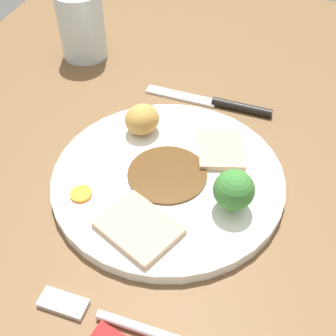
{
  "coord_description": "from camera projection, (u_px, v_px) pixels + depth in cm",
  "views": [
    {
      "loc": [
        -29.35,
        -9.19,
        40.45
      ],
      "look_at": [
        3.45,
        0.61,
        6.0
      ],
      "focal_mm": 45.64,
      "sensor_mm": 36.0,
      "label": 1
    }
  ],
  "objects": [
    {
      "name": "meat_slice_under",
      "position": [
        139.0,
        228.0,
        0.43
      ],
      "size": [
        8.8,
        9.58,
        0.8
      ],
      "primitive_type": "cube",
      "rotation": [
        0.0,
        0.0,
        1.12
      ],
      "color": "tan",
      "rests_on": "dinner_plate"
    },
    {
      "name": "fork",
      "position": [
        112.0,
        319.0,
        0.38
      ],
      "size": [
        2.15,
        15.29,
        0.9
      ],
      "rotation": [
        0.0,
        0.0,
        1.54
      ],
      "color": "silver",
      "rests_on": "dining_table"
    },
    {
      "name": "dinner_plate",
      "position": [
        168.0,
        178.0,
        0.5
      ],
      "size": [
        26.86,
        26.86,
        1.4
      ],
      "primitive_type": "cylinder",
      "color": "white",
      "rests_on": "dining_table"
    },
    {
      "name": "gravy_pool",
      "position": [
        167.0,
        174.0,
        0.49
      ],
      "size": [
        9.23,
        9.23,
        0.3
      ],
      "primitive_type": "cylinder",
      "color": "#563819",
      "rests_on": "dinner_plate"
    },
    {
      "name": "meat_slice_main",
      "position": [
        221.0,
        150.0,
        0.52
      ],
      "size": [
        7.73,
        6.9,
        0.8
      ],
      "primitive_type": "cube",
      "rotation": [
        0.0,
        0.0,
        0.27
      ],
      "color": "tan",
      "rests_on": "dinner_plate"
    },
    {
      "name": "broccoli_floret",
      "position": [
        234.0,
        190.0,
        0.44
      ],
      "size": [
        4.36,
        4.36,
        4.91
      ],
      "color": "#8CB766",
      "rests_on": "dinner_plate"
    },
    {
      "name": "carrot_coin_front",
      "position": [
        81.0,
        194.0,
        0.47
      ],
      "size": [
        2.41,
        2.41,
        0.4
      ],
      "primitive_type": "cylinder",
      "color": "orange",
      "rests_on": "dinner_plate"
    },
    {
      "name": "water_glass",
      "position": [
        82.0,
        25.0,
        0.67
      ],
      "size": [
        7.28,
        7.28,
        10.36
      ],
      "primitive_type": "cylinder",
      "color": "silver",
      "rests_on": "dining_table"
    },
    {
      "name": "dining_table",
      "position": [
        164.0,
        215.0,
        0.49
      ],
      "size": [
        120.0,
        84.0,
        3.6
      ],
      "primitive_type": "cube",
      "color": "brown",
      "rests_on": "ground"
    },
    {
      "name": "knife",
      "position": [
        219.0,
        103.0,
        0.6
      ],
      "size": [
        2.8,
        18.56,
        1.2
      ],
      "rotation": [
        0.0,
        0.0,
        1.5
      ],
      "color": "black",
      "rests_on": "dining_table"
    },
    {
      "name": "roast_potato_left",
      "position": [
        142.0,
        119.0,
        0.53
      ],
      "size": [
        5.98,
        5.86,
        3.78
      ],
      "primitive_type": "ellipsoid",
      "rotation": [
        0.0,
        0.0,
        2.58
      ],
      "color": "#BC8C42",
      "rests_on": "dinner_plate"
    }
  ]
}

